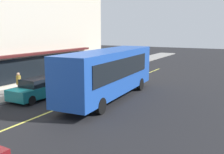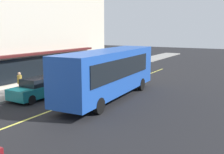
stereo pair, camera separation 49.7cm
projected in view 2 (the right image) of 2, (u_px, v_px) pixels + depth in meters
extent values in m
plane|color=black|center=(77.00, 101.00, 18.70)|extent=(120.00, 120.00, 0.00)
cube|color=gray|center=(22.00, 91.00, 21.36)|extent=(80.00, 3.09, 0.15)
cube|color=#D8D14C|center=(77.00, 101.00, 18.70)|extent=(36.00, 0.16, 0.01)
cube|color=#4C1919|center=(32.00, 54.00, 23.65)|extent=(17.76, 0.70, 0.20)
cube|color=black|center=(31.00, 68.00, 23.99)|extent=(15.22, 0.08, 2.00)
cube|color=#1E4CAD|center=(109.00, 71.00, 19.09)|extent=(11.12, 3.09, 3.00)
cube|color=black|center=(137.00, 59.00, 23.82)|extent=(0.23, 2.10, 1.80)
cube|color=black|center=(92.00, 66.00, 19.32)|extent=(8.79, 0.53, 1.32)
cube|color=black|center=(124.00, 68.00, 18.20)|extent=(8.79, 0.53, 1.32)
cube|color=#0CF259|center=(138.00, 49.00, 23.72)|extent=(0.18, 1.90, 0.36)
cube|color=#2D2D33|center=(137.00, 76.00, 24.19)|extent=(0.29, 2.41, 0.40)
cylinder|color=black|center=(116.00, 82.00, 22.95)|extent=(1.01, 0.35, 1.00)
cylinder|color=black|center=(141.00, 84.00, 21.95)|extent=(1.01, 0.35, 1.00)
cylinder|color=black|center=(68.00, 101.00, 16.76)|extent=(1.01, 0.35, 1.00)
cylinder|color=black|center=(99.00, 106.00, 15.75)|extent=(1.01, 0.35, 1.00)
cube|color=black|center=(93.00, 76.00, 25.24)|extent=(4.31, 1.82, 0.75)
cube|color=black|center=(94.00, 69.00, 25.26)|extent=(2.42, 1.53, 0.55)
cylinder|color=black|center=(92.00, 82.00, 23.68)|extent=(0.64, 0.22, 0.64)
cylinder|color=black|center=(77.00, 81.00, 24.47)|extent=(0.64, 0.22, 0.64)
cylinder|color=black|center=(108.00, 77.00, 26.11)|extent=(0.64, 0.22, 0.64)
cylinder|color=black|center=(94.00, 76.00, 26.91)|extent=(0.64, 0.22, 0.64)
cube|color=#14666B|center=(38.00, 90.00, 19.35)|extent=(4.34, 1.89, 0.75)
cube|color=black|center=(39.00, 81.00, 19.36)|extent=(2.44, 1.56, 0.55)
cylinder|color=black|center=(31.00, 100.00, 17.78)|extent=(0.64, 0.23, 0.64)
cylinder|color=black|center=(15.00, 97.00, 18.62)|extent=(0.64, 0.23, 0.64)
cylinder|color=black|center=(60.00, 92.00, 20.18)|extent=(0.64, 0.23, 0.64)
cylinder|color=black|center=(44.00, 89.00, 21.01)|extent=(0.64, 0.23, 0.64)
cylinder|color=black|center=(106.00, 68.00, 30.81)|extent=(0.18, 0.18, 0.83)
cylinder|color=#B28C33|center=(106.00, 62.00, 30.68)|extent=(0.34, 0.34, 0.66)
sphere|color=tan|center=(106.00, 58.00, 30.60)|extent=(0.23, 0.23, 0.23)
cylinder|color=black|center=(20.00, 89.00, 19.89)|extent=(0.18, 0.18, 0.81)
cylinder|color=#B28C33|center=(20.00, 80.00, 19.76)|extent=(0.34, 0.34, 0.64)
sphere|color=tan|center=(19.00, 74.00, 19.69)|extent=(0.23, 0.23, 0.23)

